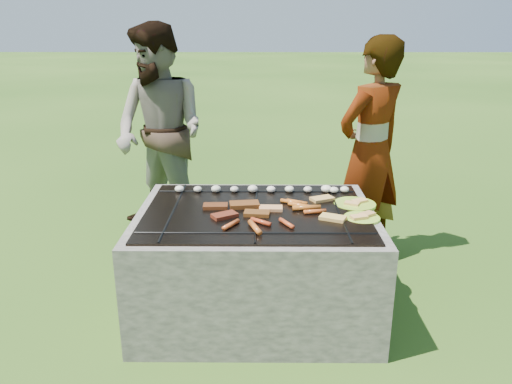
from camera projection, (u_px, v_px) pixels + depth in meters
lawn at (256, 308)px, 2.92m from camera, size 60.00×60.00×0.00m
fire_pit at (256, 265)px, 2.83m from camera, size 1.30×1.00×0.62m
mushrooms at (269, 189)px, 3.01m from camera, size 1.05×0.07×0.04m
pork_slabs at (237, 209)px, 2.71m from camera, size 0.37×0.28×0.02m
sausages at (283, 214)px, 2.64m from camera, size 0.55×0.49×0.03m
bread_on_grate at (309, 208)px, 2.73m from camera, size 0.46×0.42×0.02m
plate_far at (355, 204)px, 2.83m from camera, size 0.31×0.31×0.03m
plate_near at (362, 218)px, 2.63m from camera, size 0.24×0.24×0.03m
cook at (370, 151)px, 3.39m from camera, size 0.66×0.62×1.52m
bystander at (160, 133)px, 3.76m from camera, size 0.99×0.94×1.60m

